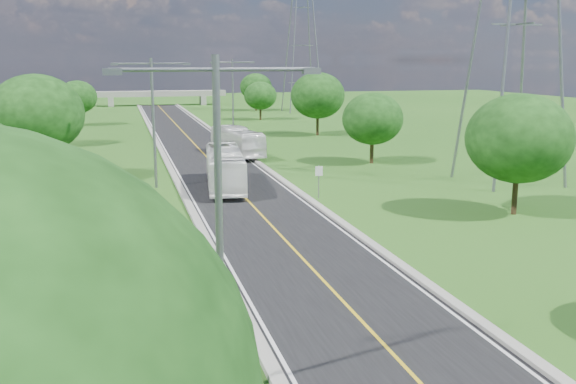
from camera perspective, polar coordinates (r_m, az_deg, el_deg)
The scene contains 21 objects.
ground at distance 66.81m, azimuth -7.25°, elevation 3.07°, with size 260.00×260.00×0.00m, color #275618.
road at distance 72.70m, azimuth -7.89°, elevation 3.77°, with size 8.00×150.00×0.06m, color black.
curb_left at distance 72.31m, azimuth -11.24°, elevation 3.68°, with size 0.50×150.00×0.22m, color gray.
curb_right at distance 73.31m, azimuth -4.58°, elevation 3.97°, with size 0.50×150.00×0.22m, color gray.
speed_limit_sign at distance 46.38m, azimuth 2.76°, elevation 1.39°, with size 0.55×0.09×2.40m.
overpass at distance 145.96m, azimuth -11.53°, elevation 8.49°, with size 30.00×3.00×3.20m.
streetlight_near_left at distance 18.14m, azimuth -6.19°, elevation -0.85°, with size 5.90×0.25×10.00m.
streetlight_mid_left at distance 50.74m, azimuth -11.90°, elevation 6.98°, with size 5.90×0.25×10.00m.
streetlight_far_right at distance 84.88m, azimuth -4.94°, elevation 8.97°, with size 5.90×0.25×10.00m.
power_tower_near at distance 55.01m, azimuth 19.79°, elevation 15.32°, with size 9.00×6.40×28.00m.
power_tower_far at distance 125.46m, azimuth 1.25°, elevation 13.54°, with size 9.00×6.40×28.00m.
tree_lc at distance 56.05m, azimuth -21.45°, elevation 6.47°, with size 7.56×7.56×8.79m.
tree_ld at distance 80.11m, azimuth -20.97°, elevation 7.38°, with size 6.72×6.72×7.82m.
tree_le at distance 103.83m, azimuth -18.22°, elevation 8.02°, with size 5.88×5.88×6.84m.
tree_rb at distance 43.49m, azimuth 19.84°, elevation 4.50°, with size 6.72×6.72×7.82m.
tree_rc at distance 62.42m, azimuth 7.53°, elevation 6.48°, with size 5.88×5.88×6.84m.
tree_rd at distance 85.57m, azimuth 2.66°, elevation 8.56°, with size 7.14×7.14×8.30m.
tree_re at distance 108.18m, azimuth -2.48°, elevation 8.55°, with size 5.46×5.46×6.35m.
tree_rf at distance 128.41m, azimuth -2.87°, elevation 9.31°, with size 6.30×6.30×7.33m.
bus_outbound at distance 67.03m, azimuth -4.56°, elevation 4.48°, with size 2.48×10.59×2.95m, color white.
bus_inbound at distance 50.09m, azimuth -5.64°, elevation 2.14°, with size 2.63×11.26×3.14m, color white.
Camera 1 is at (-8.61, -5.52, 9.85)m, focal length 40.00 mm.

